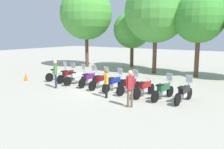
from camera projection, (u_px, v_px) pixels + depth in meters
The scene contains 19 objects.
ground_plane at pixel (108, 89), 15.41m from camera, with size 80.00×80.00×0.00m, color #ADA899.
motorcycle_0 at pixel (58, 73), 18.45m from camera, with size 0.69×2.18×1.37m.
motorcycle_1 at pixel (68, 75), 17.76m from camera, with size 0.62×2.19×1.37m.
motorcycle_2 at pixel (77, 77), 16.96m from camera, with size 0.71×2.17×1.37m.
motorcycle_3 at pixel (89, 78), 16.38m from camera, with size 0.62×2.19×1.37m.
motorcycle_4 at pixel (101, 81), 15.63m from camera, with size 0.62×2.19×1.37m.
motorcycle_5 at pixel (114, 83), 14.96m from camera, with size 0.62×2.19×1.37m.
motorcycle_6 at pixel (129, 85), 14.33m from camera, with size 0.66×2.18×1.37m.
motorcycle_7 at pixel (145, 88), 13.58m from camera, with size 0.62×2.19×0.99m.
motorcycle_8 at pixel (163, 90), 12.99m from camera, with size 0.68×2.18×1.37m.
motorcycle_9 at pixel (184, 93), 12.46m from camera, with size 0.62×2.19×1.37m.
person_0 at pixel (130, 85), 11.50m from camera, with size 0.37×0.33×1.82m.
person_1 at pixel (55, 72), 15.64m from camera, with size 0.34×0.35×1.82m.
person_2 at pixel (106, 81), 13.27m from camera, with size 0.34×0.34×1.61m.
tree_0 at pixel (86, 14), 25.00m from camera, with size 5.43×5.43×8.30m.
tree_1 at pixel (132, 30), 24.93m from camera, with size 3.85×3.85×5.85m.
tree_2 at pixel (156, 11), 20.89m from camera, with size 5.47×5.47×8.18m.
tree_3 at pixel (199, 17), 19.00m from camera, with size 4.10×4.10×6.86m.
traffic_cone at pixel (26, 77), 18.26m from camera, with size 0.32×0.32×0.55m, color orange.
Camera 1 is at (8.69, -12.26, 3.52)m, focal length 38.67 mm.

